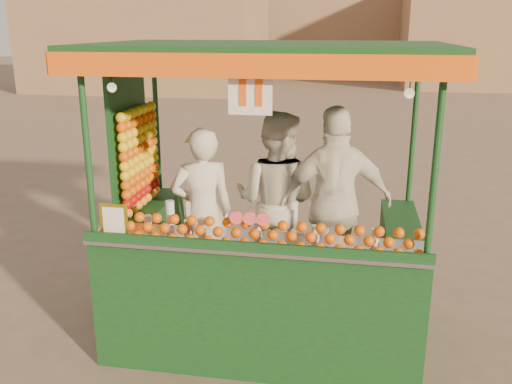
% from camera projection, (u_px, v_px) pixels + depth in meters
% --- Properties ---
extents(ground, '(90.00, 90.00, 0.00)m').
position_uv_depth(ground, '(312.00, 327.00, 5.42)').
color(ground, brown).
rests_on(ground, ground).
extents(building_left, '(10.00, 6.00, 6.00)m').
position_uv_depth(building_left, '(148.00, 22.00, 24.92)').
color(building_left, '#896B4E').
rests_on(building_left, ground).
extents(building_right, '(9.00, 6.00, 5.00)m').
position_uv_depth(building_right, '(501.00, 33.00, 26.17)').
color(building_right, '#896B4E').
rests_on(building_right, ground).
extents(building_center, '(14.00, 7.00, 7.00)m').
position_uv_depth(building_center, '(319.00, 14.00, 33.04)').
color(building_center, '#896B4E').
rests_on(building_center, ground).
extents(juice_cart, '(2.96, 1.92, 2.69)m').
position_uv_depth(juice_cart, '(257.00, 251.00, 5.00)').
color(juice_cart, '#0F3717').
rests_on(juice_cart, ground).
extents(vendor_left, '(0.70, 0.59, 1.63)m').
position_uv_depth(vendor_left, '(202.00, 212.00, 5.27)').
color(vendor_left, silver).
rests_on(vendor_left, ground).
extents(vendor_middle, '(0.98, 0.83, 1.76)m').
position_uv_depth(vendor_middle, '(276.00, 201.00, 5.37)').
color(vendor_middle, beige).
rests_on(vendor_middle, ground).
extents(vendor_right, '(1.15, 0.71, 1.83)m').
position_uv_depth(vendor_right, '(335.00, 203.00, 5.19)').
color(vendor_right, white).
rests_on(vendor_right, ground).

